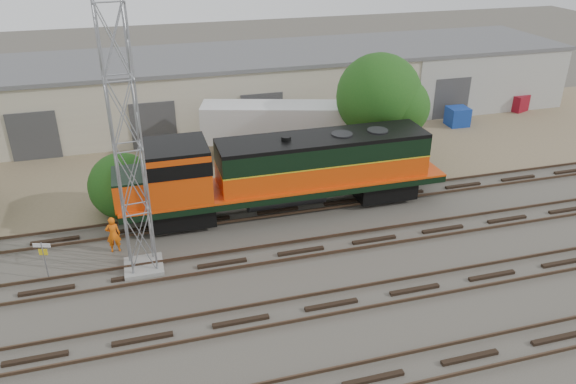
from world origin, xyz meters
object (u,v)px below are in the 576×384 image
object	(u,v)px
signal_tower	(128,152)
semi_trailer	(297,124)
worker	(113,234)
locomotive	(280,171)

from	to	relation	value
signal_tower	semi_trailer	xyz separation A→B (m)	(11.05, 11.29, -3.63)
worker	semi_trailer	xyz separation A→B (m)	(12.35, 9.34, 1.41)
locomotive	semi_trailer	distance (m)	8.18
locomotive	worker	xyz separation A→B (m)	(-9.15, -1.81, -1.55)
worker	locomotive	bearing A→B (deg)	-168.97
semi_trailer	locomotive	bearing A→B (deg)	-96.43
worker	semi_trailer	size ratio (longest dim) A/B	0.16
semi_trailer	worker	bearing A→B (deg)	-126.34
locomotive	semi_trailer	world-z (taller)	locomotive
signal_tower	semi_trailer	distance (m)	16.21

